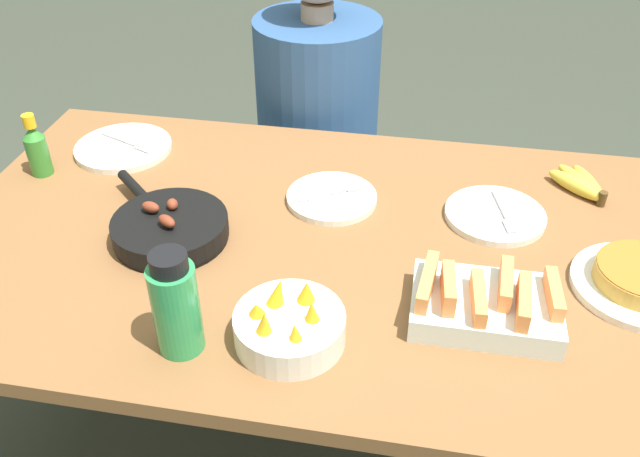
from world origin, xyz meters
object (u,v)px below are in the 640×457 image
Objects in this scene: empty_plate_far_right at (123,148)px; fruit_bowl_mango at (288,325)px; empty_plate_near_front at (495,215)px; skillet at (170,228)px; empty_plate_far_left at (333,198)px; water_bottle at (176,305)px; banana_bunch at (582,184)px; person_figure at (318,161)px; melon_tray at (485,304)px; hot_sauce_bottle at (37,149)px.

empty_plate_far_right is 0.82m from fruit_bowl_mango.
skillet is at bearing -163.82° from empty_plate_near_front.
water_bottle reaches higher than empty_plate_far_left.
person_figure reaches higher than banana_bunch.
banana_bunch is 0.84× the size of fruit_bowl_mango.
water_bottle is 1.13m from person_figure.
skillet reaches higher than banana_bunch.
skillet is 1.53× the size of water_bottle.
melon_tray reaches higher than empty_plate_near_front.
empty_plate_far_left is at bearing -104.03° from skillet.
empty_plate_far_left is at bearing 135.36° from melon_tray.
banana_bunch is at bearing 14.65° from empty_plate_far_left.
skillet is at bearing -25.92° from hot_sauce_bottle.
banana_bunch is at bearing 0.73° from empty_plate_far_right.
empty_plate_far_left is 1.32× the size of hot_sauce_bottle.
water_bottle is 0.74m from hot_sauce_bottle.
empty_plate_far_left is at bearing -165.35° from banana_bunch.
fruit_bowl_mango is at bearing -133.80° from banana_bunch.
fruit_bowl_mango is at bearing -82.42° from person_figure.
person_figure is (0.44, 0.44, -0.25)m from empty_plate_far_right.
melon_tray reaches higher than skillet.
empty_plate_far_right is at bearing 152.81° from melon_tray.
empty_plate_far_right is at bearing 166.77° from empty_plate_far_left.
hot_sauce_bottle is (-0.72, 0.45, 0.03)m from fruit_bowl_mango.
hot_sauce_bottle is 0.13× the size of person_figure.
banana_bunch is 0.87m from person_figure.
fruit_bowl_mango is 1.08m from person_figure.
fruit_bowl_mango is (-0.35, -0.12, 0.00)m from melon_tray.
banana_bunch is at bearing 40.54° from water_bottle.
empty_plate_near_front is 0.96m from empty_plate_far_right.
melon_tray is 1.07m from person_figure.
skillet reaches higher than empty_plate_far_left.
hot_sauce_bottle is (-0.73, -0.01, 0.06)m from empty_plate_far_left.
empty_plate_far_right is at bearing -134.88° from person_figure.
fruit_bowl_mango is (0.57, -0.59, 0.03)m from empty_plate_far_right.
person_figure is at bearing 103.95° from empty_plate_far_left.
water_bottle reaches higher than skillet.
melon_tray reaches higher than banana_bunch.
empty_plate_near_front is (-0.21, -0.15, -0.01)m from banana_bunch.
hot_sauce_bottle reaches higher than fruit_bowl_mango.
skillet is 0.38m from empty_plate_far_left.
skillet is at bearing 141.55° from fruit_bowl_mango.
empty_plate_near_front is 0.76m from water_bottle.
empty_plate_far_left is 0.59m from empty_plate_far_right.
empty_plate_far_left is (-0.58, -0.15, -0.01)m from banana_bunch.
person_figure is (-0.48, 0.91, -0.28)m from melon_tray.
fruit_bowl_mango is (-0.01, -0.46, 0.03)m from empty_plate_far_left.
banana_bunch is 0.84m from fruit_bowl_mango.
empty_plate_near_front is at bearing -48.33° from person_figure.
empty_plate_near_front is (0.69, 0.20, -0.02)m from skillet.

